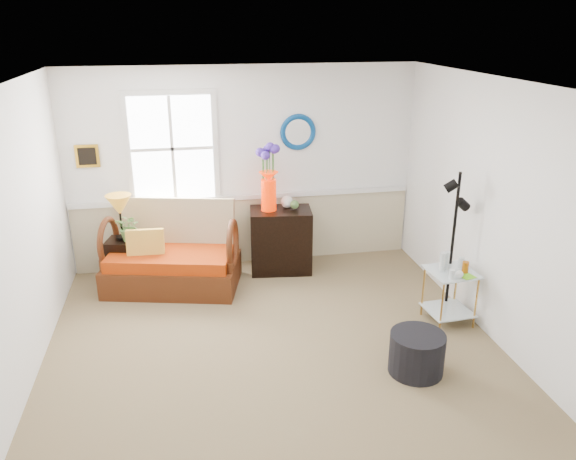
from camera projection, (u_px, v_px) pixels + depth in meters
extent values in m
cube|color=#7F6D53|center=(278.00, 362.00, 5.43)|extent=(4.50, 5.00, 0.01)
cube|color=white|center=(277.00, 87.00, 4.51)|extent=(4.50, 5.00, 0.01)
cube|color=white|center=(245.00, 168.00, 7.27)|extent=(4.50, 0.01, 2.60)
cube|color=white|center=(368.00, 424.00, 2.67)|extent=(4.50, 0.01, 2.60)
cube|color=white|center=(6.00, 256.00, 4.57)|extent=(0.01, 5.00, 2.60)
cube|color=white|center=(509.00, 221.00, 5.37)|extent=(0.01, 5.00, 2.60)
cube|color=#BFB290|center=(246.00, 230.00, 7.55)|extent=(4.46, 0.02, 0.90)
cube|color=white|center=(246.00, 197.00, 7.37)|extent=(4.46, 0.04, 0.06)
cube|color=#B8851F|center=(87.00, 156.00, 6.82)|extent=(0.28, 0.03, 0.28)
torus|color=#004E99|center=(298.00, 132.00, 7.21)|extent=(0.47, 0.07, 0.47)
imported|color=#507A3B|center=(130.00, 230.00, 6.78)|extent=(0.42, 0.44, 0.27)
cylinder|color=black|center=(417.00, 353.00, 5.22)|extent=(0.58, 0.58, 0.39)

